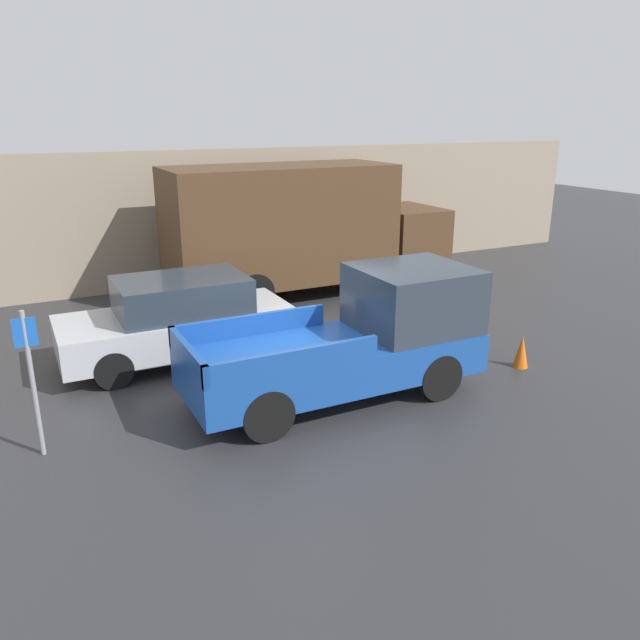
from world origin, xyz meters
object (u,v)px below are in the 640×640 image
(parking_sign, at_px, (32,376))
(traffic_cone, at_px, (522,352))
(newspaper_box, at_px, (234,265))
(pickup_truck, at_px, (359,338))
(car, at_px, (179,319))
(delivery_truck, at_px, (299,227))

(parking_sign, height_order, traffic_cone, parking_sign)
(newspaper_box, relative_size, traffic_cone, 1.57)
(pickup_truck, xyz_separation_m, traffic_cone, (3.33, -0.42, -0.67))
(car, bearing_deg, parking_sign, -134.88)
(car, xyz_separation_m, delivery_truck, (4.08, 3.22, 0.99))
(car, bearing_deg, pickup_truck, -50.97)
(pickup_truck, bearing_deg, parking_sign, 177.90)
(newspaper_box, bearing_deg, delivery_truck, -59.72)
(car, distance_m, newspaper_box, 5.97)
(pickup_truck, xyz_separation_m, car, (-2.36, 2.91, -0.16))
(car, height_order, newspaper_box, car)
(traffic_cone, bearing_deg, delivery_truck, 103.79)
(parking_sign, bearing_deg, traffic_cone, -4.16)
(car, relative_size, delivery_truck, 0.58)
(car, distance_m, traffic_cone, 6.61)
(pickup_truck, distance_m, delivery_truck, 6.42)
(parking_sign, relative_size, newspaper_box, 2.19)
(delivery_truck, xyz_separation_m, newspaper_box, (-1.15, 1.98, -1.32))
(traffic_cone, bearing_deg, parking_sign, 175.84)
(delivery_truck, relative_size, traffic_cone, 12.22)
(pickup_truck, bearing_deg, delivery_truck, 74.29)
(delivery_truck, bearing_deg, pickup_truck, -105.71)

